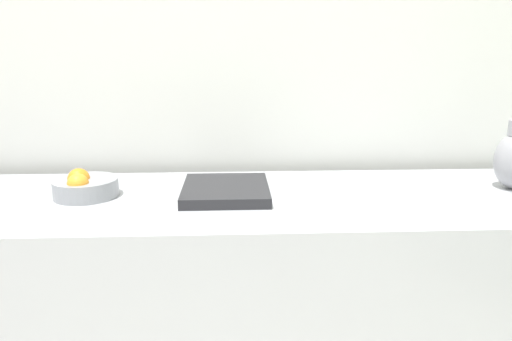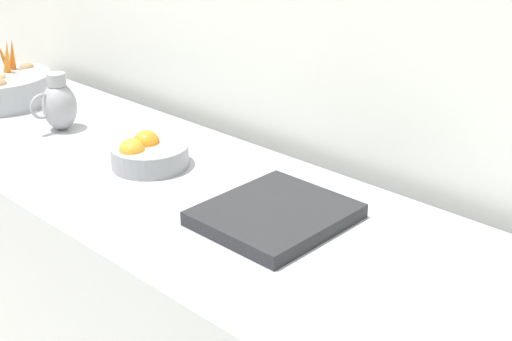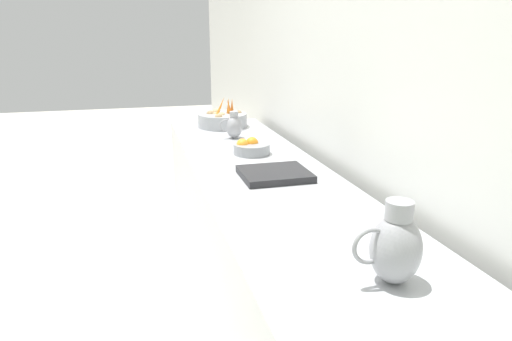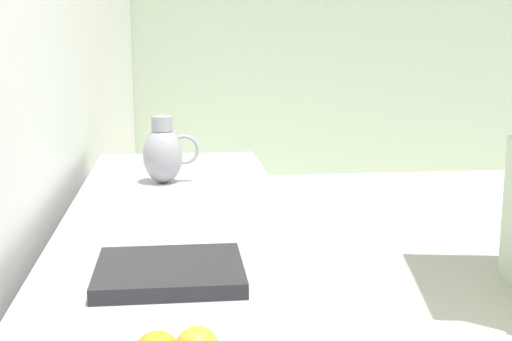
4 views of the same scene
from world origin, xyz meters
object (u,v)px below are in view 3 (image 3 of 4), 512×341
vegetable_colander (223,120)px  orange_bowl (251,148)px  metal_pitcher_tall (395,247)px  metal_pitcher_short (234,126)px

vegetable_colander → orange_bowl: 0.87m
vegetable_colander → orange_bowl: size_ratio=1.71×
metal_pitcher_tall → metal_pitcher_short: 2.00m
vegetable_colander → metal_pitcher_tall: (-0.03, 2.42, 0.06)m
metal_pitcher_tall → metal_pitcher_short: metal_pitcher_tall is taller
metal_pitcher_tall → metal_pitcher_short: (0.03, -2.00, -0.03)m
metal_pitcher_tall → metal_pitcher_short: bearing=-89.0°
vegetable_colander → orange_bowl: (-0.00, 0.87, -0.02)m
vegetable_colander → metal_pitcher_tall: bearing=90.8°
orange_bowl → metal_pitcher_tall: bearing=91.0°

